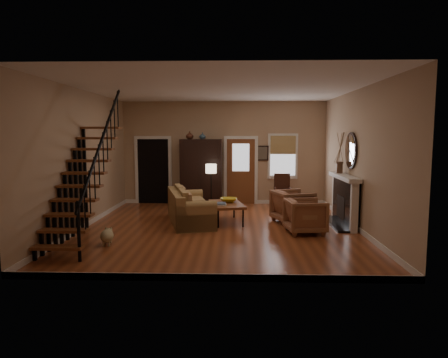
{
  "coord_description": "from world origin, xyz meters",
  "views": [
    {
      "loc": [
        0.39,
        -9.39,
        2.24
      ],
      "look_at": [
        0.1,
        0.4,
        1.15
      ],
      "focal_mm": 32.0,
      "sensor_mm": 36.0,
      "label": 1
    }
  ],
  "objects_px": {
    "coffee_table": "(227,213)",
    "floor_lamp": "(211,188)",
    "sofa": "(190,207)",
    "armchair_right": "(293,206)",
    "armchair_left": "(305,216)",
    "armoire": "(201,172)",
    "side_chair": "(283,191)"
  },
  "relations": [
    {
      "from": "sofa",
      "to": "side_chair",
      "type": "distance_m",
      "value": 3.52
    },
    {
      "from": "armoire",
      "to": "side_chair",
      "type": "xyz_separation_m",
      "value": [
        2.55,
        -0.2,
        -0.54
      ]
    },
    {
      "from": "armchair_right",
      "to": "floor_lamp",
      "type": "height_order",
      "value": "floor_lamp"
    },
    {
      "from": "side_chair",
      "to": "armchair_right",
      "type": "bearing_deg",
      "value": -90.05
    },
    {
      "from": "coffee_table",
      "to": "armchair_right",
      "type": "distance_m",
      "value": 1.7
    },
    {
      "from": "armoire",
      "to": "sofa",
      "type": "relative_size",
      "value": 0.96
    },
    {
      "from": "coffee_table",
      "to": "armchair_left",
      "type": "relative_size",
      "value": 1.52
    },
    {
      "from": "armoire",
      "to": "armchair_left",
      "type": "bearing_deg",
      "value": -52.79
    },
    {
      "from": "armoire",
      "to": "armchair_right",
      "type": "xyz_separation_m",
      "value": [
        2.55,
        -2.44,
        -0.63
      ]
    },
    {
      "from": "armchair_left",
      "to": "floor_lamp",
      "type": "bearing_deg",
      "value": 34.69
    },
    {
      "from": "armoire",
      "to": "coffee_table",
      "type": "bearing_deg",
      "value": -71.0
    },
    {
      "from": "floor_lamp",
      "to": "side_chair",
      "type": "height_order",
      "value": "floor_lamp"
    },
    {
      "from": "armchair_left",
      "to": "armchair_right",
      "type": "bearing_deg",
      "value": -0.11
    },
    {
      "from": "armchair_left",
      "to": "side_chair",
      "type": "distance_m",
      "value": 3.34
    },
    {
      "from": "floor_lamp",
      "to": "sofa",
      "type": "bearing_deg",
      "value": -105.05
    },
    {
      "from": "coffee_table",
      "to": "armchair_right",
      "type": "bearing_deg",
      "value": 1.87
    },
    {
      "from": "armchair_right",
      "to": "side_chair",
      "type": "xyz_separation_m",
      "value": [
        0.0,
        2.24,
        0.09
      ]
    },
    {
      "from": "armchair_left",
      "to": "coffee_table",
      "type": "bearing_deg",
      "value": 53.03
    },
    {
      "from": "floor_lamp",
      "to": "side_chair",
      "type": "bearing_deg",
      "value": 19.15
    },
    {
      "from": "sofa",
      "to": "armchair_right",
      "type": "xyz_separation_m",
      "value": [
        2.61,
        0.12,
        0.01
      ]
    },
    {
      "from": "coffee_table",
      "to": "floor_lamp",
      "type": "relative_size",
      "value": 0.94
    },
    {
      "from": "sofa",
      "to": "armchair_right",
      "type": "relative_size",
      "value": 2.39
    },
    {
      "from": "coffee_table",
      "to": "side_chair",
      "type": "relative_size",
      "value": 1.28
    },
    {
      "from": "coffee_table",
      "to": "armchair_right",
      "type": "relative_size",
      "value": 1.43
    },
    {
      "from": "sofa",
      "to": "side_chair",
      "type": "height_order",
      "value": "side_chair"
    },
    {
      "from": "side_chair",
      "to": "sofa",
      "type": "bearing_deg",
      "value": -137.92
    },
    {
      "from": "coffee_table",
      "to": "side_chair",
      "type": "xyz_separation_m",
      "value": [
        1.69,
        2.3,
        0.26
      ]
    },
    {
      "from": "sofa",
      "to": "armchair_left",
      "type": "height_order",
      "value": "sofa"
    },
    {
      "from": "armchair_left",
      "to": "side_chair",
      "type": "bearing_deg",
      "value": -4.94
    },
    {
      "from": "armoire",
      "to": "armchair_right",
      "type": "distance_m",
      "value": 3.58
    },
    {
      "from": "coffee_table",
      "to": "floor_lamp",
      "type": "distance_m",
      "value": 1.67
    },
    {
      "from": "armoire",
      "to": "armchair_left",
      "type": "xyz_separation_m",
      "value": [
        2.69,
        -3.54,
        -0.66
      ]
    }
  ]
}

